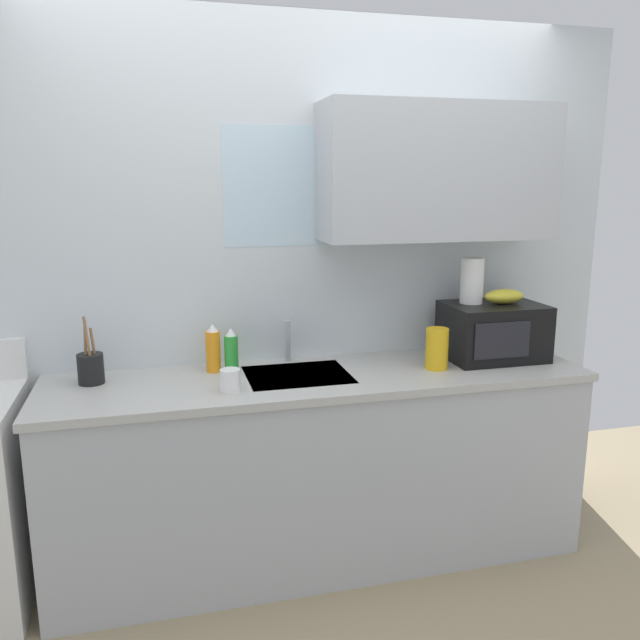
{
  "coord_description": "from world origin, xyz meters",
  "views": [
    {
      "loc": [
        -0.7,
        -2.68,
        1.76
      ],
      "look_at": [
        0.0,
        0.0,
        1.15
      ],
      "focal_mm": 36.06,
      "sensor_mm": 36.0,
      "label": 1
    }
  ],
  "objects_px": {
    "cereal_canister": "(437,349)",
    "banana_bunch": "(504,296)",
    "microwave": "(493,331)",
    "mug_white": "(230,380)",
    "paper_towel_roll": "(472,281)",
    "dish_soap_bottle_green": "(231,351)",
    "utensil_crock": "(91,367)",
    "dish_soap_bottle_orange": "(213,349)"
  },
  "relations": [
    {
      "from": "dish_soap_bottle_green",
      "to": "cereal_canister",
      "type": "height_order",
      "value": "dish_soap_bottle_green"
    },
    {
      "from": "cereal_canister",
      "to": "banana_bunch",
      "type": "bearing_deg",
      "value": 14.38
    },
    {
      "from": "banana_bunch",
      "to": "mug_white",
      "type": "height_order",
      "value": "banana_bunch"
    },
    {
      "from": "banana_bunch",
      "to": "mug_white",
      "type": "bearing_deg",
      "value": -172.0
    },
    {
      "from": "banana_bunch",
      "to": "cereal_canister",
      "type": "height_order",
      "value": "banana_bunch"
    },
    {
      "from": "microwave",
      "to": "banana_bunch",
      "type": "relative_size",
      "value": 2.3
    },
    {
      "from": "dish_soap_bottle_green",
      "to": "utensil_crock",
      "type": "height_order",
      "value": "utensil_crock"
    },
    {
      "from": "microwave",
      "to": "dish_soap_bottle_green",
      "type": "xyz_separation_m",
      "value": [
        -1.26,
        0.1,
        -0.04
      ]
    },
    {
      "from": "banana_bunch",
      "to": "paper_towel_roll",
      "type": "bearing_deg",
      "value": 161.57
    },
    {
      "from": "dish_soap_bottle_orange",
      "to": "utensil_crock",
      "type": "bearing_deg",
      "value": -175.19
    },
    {
      "from": "dish_soap_bottle_orange",
      "to": "dish_soap_bottle_green",
      "type": "bearing_deg",
      "value": -10.06
    },
    {
      "from": "dish_soap_bottle_green",
      "to": "paper_towel_roll",
      "type": "bearing_deg",
      "value": -2.45
    },
    {
      "from": "utensil_crock",
      "to": "dish_soap_bottle_orange",
      "type": "bearing_deg",
      "value": 4.81
    },
    {
      "from": "paper_towel_roll",
      "to": "dish_soap_bottle_orange",
      "type": "height_order",
      "value": "paper_towel_roll"
    },
    {
      "from": "cereal_canister",
      "to": "dish_soap_bottle_orange",
      "type": "bearing_deg",
      "value": 167.95
    },
    {
      "from": "microwave",
      "to": "utensil_crock",
      "type": "distance_m",
      "value": 1.87
    },
    {
      "from": "dish_soap_bottle_orange",
      "to": "cereal_canister",
      "type": "bearing_deg",
      "value": -12.05
    },
    {
      "from": "dish_soap_bottle_green",
      "to": "dish_soap_bottle_orange",
      "type": "height_order",
      "value": "dish_soap_bottle_orange"
    },
    {
      "from": "mug_white",
      "to": "utensil_crock",
      "type": "xyz_separation_m",
      "value": [
        -0.57,
        0.26,
        0.02
      ]
    },
    {
      "from": "microwave",
      "to": "utensil_crock",
      "type": "bearing_deg",
      "value": 177.81
    },
    {
      "from": "paper_towel_roll",
      "to": "cereal_canister",
      "type": "height_order",
      "value": "paper_towel_roll"
    },
    {
      "from": "banana_bunch",
      "to": "paper_towel_roll",
      "type": "xyz_separation_m",
      "value": [
        -0.15,
        0.05,
        0.08
      ]
    },
    {
      "from": "dish_soap_bottle_orange",
      "to": "utensil_crock",
      "type": "relative_size",
      "value": 0.75
    },
    {
      "from": "dish_soap_bottle_green",
      "to": "microwave",
      "type": "bearing_deg",
      "value": -4.59
    },
    {
      "from": "microwave",
      "to": "mug_white",
      "type": "height_order",
      "value": "microwave"
    },
    {
      "from": "paper_towel_roll",
      "to": "microwave",
      "type": "bearing_deg",
      "value": -27.38
    },
    {
      "from": "banana_bunch",
      "to": "paper_towel_roll",
      "type": "height_order",
      "value": "paper_towel_roll"
    },
    {
      "from": "banana_bunch",
      "to": "utensil_crock",
      "type": "relative_size",
      "value": 0.67
    },
    {
      "from": "banana_bunch",
      "to": "dish_soap_bottle_green",
      "type": "relative_size",
      "value": 0.99
    },
    {
      "from": "microwave",
      "to": "dish_soap_bottle_orange",
      "type": "height_order",
      "value": "microwave"
    },
    {
      "from": "cereal_canister",
      "to": "utensil_crock",
      "type": "relative_size",
      "value": 0.64
    },
    {
      "from": "banana_bunch",
      "to": "paper_towel_roll",
      "type": "relative_size",
      "value": 0.91
    },
    {
      "from": "utensil_crock",
      "to": "microwave",
      "type": "bearing_deg",
      "value": -2.19
    },
    {
      "from": "paper_towel_roll",
      "to": "cereal_canister",
      "type": "xyz_separation_m",
      "value": [
        -0.24,
        -0.15,
        -0.28
      ]
    },
    {
      "from": "paper_towel_roll",
      "to": "cereal_canister",
      "type": "relative_size",
      "value": 1.15
    },
    {
      "from": "microwave",
      "to": "mug_white",
      "type": "relative_size",
      "value": 4.84
    },
    {
      "from": "paper_towel_roll",
      "to": "mug_white",
      "type": "distance_m",
      "value": 1.27
    },
    {
      "from": "banana_bunch",
      "to": "dish_soap_bottle_green",
      "type": "bearing_deg",
      "value": 175.65
    },
    {
      "from": "microwave",
      "to": "dish_soap_bottle_orange",
      "type": "distance_m",
      "value": 1.35
    },
    {
      "from": "paper_towel_roll",
      "to": "utensil_crock",
      "type": "distance_m",
      "value": 1.8
    },
    {
      "from": "dish_soap_bottle_orange",
      "to": "paper_towel_roll",
      "type": "bearing_deg",
      "value": -2.95
    },
    {
      "from": "microwave",
      "to": "utensil_crock",
      "type": "relative_size",
      "value": 1.55
    }
  ]
}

